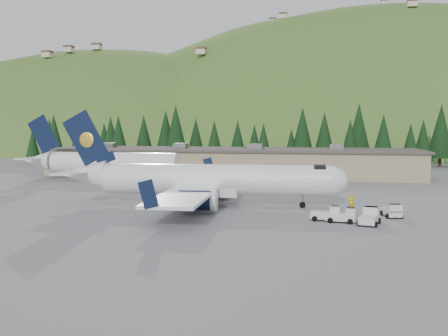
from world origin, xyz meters
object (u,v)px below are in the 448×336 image
baggage_tug_d (393,211)px  ramp_worker (351,202)px  airliner (206,180)px  baggage_tug_a (328,214)px  baggage_tug_c (370,217)px  second_airliner (98,162)px  terminal_building (230,161)px  baggage_tug_b (344,216)px

baggage_tug_d → ramp_worker: bearing=-143.5°
airliner → ramp_worker: (16.62, -0.13, -2.11)m
baggage_tug_a → baggage_tug_c: 4.04m
second_airliner → baggage_tug_d: second_airliner is taller
baggage_tug_a → airliner: bearing=160.2°
baggage_tug_d → ramp_worker: size_ratio=1.63×
terminal_building → baggage_tug_d: (24.56, -41.76, -1.96)m
baggage_tug_d → ramp_worker: (-3.92, 3.58, 0.25)m
baggage_tug_b → terminal_building: 49.57m
baggage_tug_a → ramp_worker: 7.16m
second_airliner → terminal_building: second_airliner is taller
baggage_tug_d → airliner: bearing=-111.4°
airliner → terminal_building: size_ratio=0.48×
baggage_tug_c → terminal_building: bearing=40.3°
airliner → baggage_tug_d: (20.55, -3.70, -2.36)m
baggage_tug_b → baggage_tug_a: bearing=162.0°
baggage_tug_b → baggage_tug_d: (5.04, 3.77, -0.01)m
terminal_building → baggage_tug_c: bearing=-64.5°
terminal_building → baggage_tug_d: size_ratio=23.81×
baggage_tug_b → baggage_tug_c: (2.39, -0.47, 0.05)m
baggage_tug_a → terminal_building: size_ratio=0.04×
baggage_tug_c → baggage_tug_d: bearing=-17.2°
airliner → baggage_tug_c: 19.71m
airliner → ramp_worker: size_ratio=18.71×
airliner → ramp_worker: 16.76m
baggage_tug_d → baggage_tug_c: bearing=-43.2°
airliner → terminal_building: 38.27m
baggage_tug_a → baggage_tug_d: bearing=31.4°
baggage_tug_a → baggage_tug_c: size_ratio=0.91×
terminal_building → ramp_worker: 43.44m
baggage_tug_d → baggage_tug_a: bearing=-75.7°
ramp_worker → baggage_tug_d: bearing=136.7°
baggage_tug_d → second_airliner: bearing=-131.2°
baggage_tug_c → terminal_building: 50.98m
baggage_tug_a → terminal_building: 48.38m
baggage_tug_a → terminal_building: bearing=118.0°
second_airliner → baggage_tug_a: second_airliner is taller
baggage_tug_c → ramp_worker: 7.92m
airliner → terminal_building: bearing=92.7°
baggage_tug_b → second_airliner: bearing=149.7°
airliner → baggage_tug_d: 21.01m
second_airliner → baggage_tug_c: bearing=-35.6°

